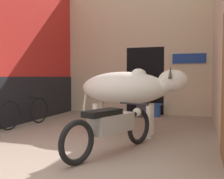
# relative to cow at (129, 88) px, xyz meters

# --- Properties ---
(ground_plane) EXTENTS (30.00, 30.00, 0.00)m
(ground_plane) POSITION_rel_cow_xyz_m (-0.59, -2.25, -0.95)
(ground_plane) COLOR gray
(wall_left_shopfront) EXTENTS (0.25, 5.24, 4.18)m
(wall_left_shopfront) POSITION_rel_cow_xyz_m (-2.95, 0.36, 1.07)
(wall_left_shopfront) COLOR red
(wall_left_shopfront) RESTS_ON ground_plane
(wall_back_with_doorway) EXTENTS (4.55, 0.93, 4.18)m
(wall_back_with_doorway) POSITION_rel_cow_xyz_m (-0.49, 3.23, 0.79)
(wall_back_with_doorway) COLOR beige
(wall_back_with_doorway) RESTS_ON ground_plane
(cow) EXTENTS (2.14, 0.77, 1.39)m
(cow) POSITION_rel_cow_xyz_m (0.00, 0.00, 0.00)
(cow) COLOR silver
(cow) RESTS_ON ground_plane
(motorcycle_near) EXTENTS (0.90, 1.93, 0.73)m
(motorcycle_near) POSITION_rel_cow_xyz_m (0.07, -1.30, -0.53)
(motorcycle_near) COLOR black
(motorcycle_near) RESTS_ON ground_plane
(bicycle) EXTENTS (0.44, 1.61, 0.66)m
(bicycle) POSITION_rel_cow_xyz_m (-2.57, 0.12, -0.61)
(bicycle) COLOR black
(bicycle) RESTS_ON ground_plane
(shopkeeper_seated) EXTENTS (0.42, 0.34, 1.20)m
(shopkeeper_seated) POSITION_rel_cow_xyz_m (-0.24, 2.46, -0.33)
(shopkeeper_seated) COLOR #3D3842
(shopkeeper_seated) RESTS_ON ground_plane
(plastic_stool) EXTENTS (0.35, 0.35, 0.39)m
(plastic_stool) POSITION_rel_cow_xyz_m (0.14, 2.57, -0.74)
(plastic_stool) COLOR #2856B2
(plastic_stool) RESTS_ON ground_plane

